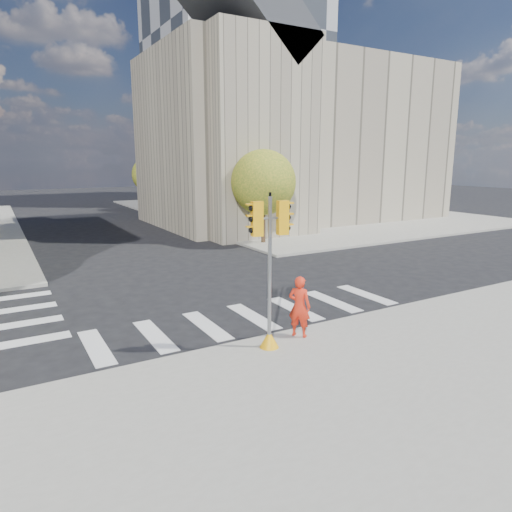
{
  "coord_description": "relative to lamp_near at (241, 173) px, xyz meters",
  "views": [
    {
      "loc": [
        -7.73,
        -15.46,
        5.5
      ],
      "look_at": [
        0.28,
        -1.56,
        2.1
      ],
      "focal_mm": 32.0,
      "sensor_mm": 36.0,
      "label": 1
    }
  ],
  "objects": [
    {
      "name": "tree_re_near",
      "position": [
        -0.5,
        -4.0,
        -0.53
      ],
      "size": [
        4.2,
        4.2,
        6.16
      ],
      "color": "#382616",
      "rests_on": "ground"
    },
    {
      "name": "photographer",
      "position": [
        -7.93,
        -18.6,
        -3.47
      ],
      "size": [
        0.78,
        0.83,
        1.91
      ],
      "primitive_type": "imported",
      "rotation": [
        0.0,
        0.0,
        2.2
      ],
      "color": "red",
      "rests_on": "sidewalk_near"
    },
    {
      "name": "tree_re_far",
      "position": [
        -0.5,
        20.0,
        -0.71
      ],
      "size": [
        4.0,
        4.0,
        5.88
      ],
      "color": "#382616",
      "rests_on": "ground"
    },
    {
      "name": "civic_building",
      "position": [
        7.59,
        5.12,
        2.68
      ],
      "size": [
        26.0,
        16.0,
        19.39
      ],
      "color": "gray",
      "rests_on": "ground"
    },
    {
      "name": "sidewalk_far_right",
      "position": [
        12.0,
        12.0,
        -4.5
      ],
      "size": [
        28.0,
        40.0,
        0.15
      ],
      "primitive_type": "cube",
      "color": "gray",
      "rests_on": "ground"
    },
    {
      "name": "office_tower",
      "position": [
        14.0,
        28.0,
        10.42
      ],
      "size": [
        20.0,
        18.0,
        30.0
      ],
      "primitive_type": "cube",
      "color": "#9EA0A3",
      "rests_on": "ground"
    },
    {
      "name": "lamp_near",
      "position": [
        0.0,
        0.0,
        0.0
      ],
      "size": [
        0.35,
        0.18,
        8.11
      ],
      "color": "black",
      "rests_on": "sidewalk_far_right"
    },
    {
      "name": "lamp_far",
      "position": [
        0.0,
        14.0,
        0.0
      ],
      "size": [
        0.35,
        0.18,
        8.11
      ],
      "color": "black",
      "rests_on": "sidewalk_far_right"
    },
    {
      "name": "tree_re_mid",
      "position": [
        -0.5,
        8.0,
        -0.23
      ],
      "size": [
        4.6,
        4.6,
        6.66
      ],
      "color": "#382616",
      "rests_on": "ground"
    },
    {
      "name": "traffic_signal",
      "position": [
        -9.18,
        -18.88,
        -2.53
      ],
      "size": [
        1.08,
        0.56,
        4.48
      ],
      "rotation": [
        0.0,
        0.0,
        -0.16
      ],
      "color": "#EDA20C",
      "rests_on": "sidewalk_near"
    },
    {
      "name": "sidewalk_near",
      "position": [
        -8.0,
        -25.0,
        -4.5
      ],
      "size": [
        30.0,
        14.0,
        0.15
      ],
      "primitive_type": "cube",
      "color": "gray",
      "rests_on": "ground"
    },
    {
      "name": "ground",
      "position": [
        -8.0,
        -14.0,
        -4.58
      ],
      "size": [
        160.0,
        160.0,
        0.0
      ],
      "primitive_type": "plane",
      "color": "black",
      "rests_on": "ground"
    }
  ]
}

